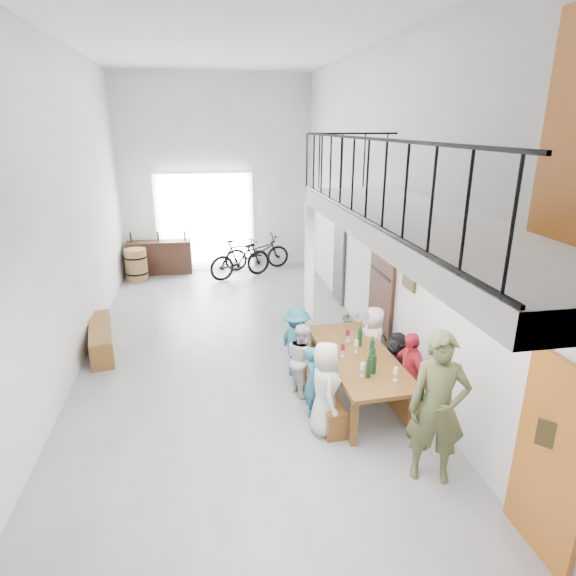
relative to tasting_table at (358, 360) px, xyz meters
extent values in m
plane|color=slate|center=(-1.76, 1.91, -0.71)|extent=(12.00, 12.00, 0.00)
plane|color=white|center=(-1.76, 7.91, 2.04)|extent=(5.50, 0.00, 5.50)
plane|color=white|center=(-1.76, -4.09, 2.04)|extent=(5.50, 0.00, 5.50)
plane|color=white|center=(-4.51, 1.91, 2.04)|extent=(0.00, 12.00, 12.00)
plane|color=white|center=(0.99, 1.91, 2.04)|extent=(0.00, 12.00, 12.00)
plane|color=white|center=(-1.76, 1.91, 4.79)|extent=(12.00, 12.00, 0.00)
cube|color=white|center=(-2.16, 7.85, 0.69)|extent=(2.80, 0.08, 2.80)
cube|color=#A15217|center=(0.94, -2.99, 0.34)|extent=(0.06, 0.95, 2.10)
cube|color=#3A1E12|center=(0.94, 1.61, 0.29)|extent=(0.06, 1.10, 2.00)
cube|color=#2F3A31|center=(0.94, 4.41, 0.29)|extent=(0.06, 0.80, 2.00)
cube|color=#3E3518|center=(0.96, 0.51, 1.19)|extent=(0.04, 0.45, 0.55)
cylinder|color=white|center=(0.95, 3.11, 1.69)|extent=(0.04, 0.28, 0.28)
cube|color=white|center=(0.24, -1.29, 2.29)|extent=(1.50, 5.60, 0.25)
cube|color=black|center=(-0.49, -1.29, 3.27)|extent=(0.03, 5.60, 0.03)
cube|color=black|center=(-0.49, -1.29, 2.44)|extent=(0.03, 5.60, 0.03)
cube|color=black|center=(0.24, 1.49, 3.27)|extent=(1.50, 0.03, 0.03)
cube|color=white|center=(-0.46, 1.46, 0.73)|extent=(0.14, 0.14, 2.88)
cube|color=brown|center=(0.00, 0.00, 0.05)|extent=(1.09, 2.50, 0.06)
cube|color=brown|center=(-0.39, -1.07, -0.34)|extent=(0.09, 0.09, 0.73)
cube|color=brown|center=(0.46, -1.04, -0.34)|extent=(0.09, 0.09, 0.73)
cube|color=brown|center=(-0.46, 1.04, -0.34)|extent=(0.09, 0.09, 0.73)
cube|color=brown|center=(0.39, 1.07, -0.34)|extent=(0.09, 0.09, 0.73)
cube|color=brown|center=(-0.61, -0.08, -0.50)|extent=(0.35, 1.80, 0.41)
cube|color=brown|center=(0.57, 0.09, -0.49)|extent=(0.29, 1.90, 0.44)
cylinder|color=black|center=(0.11, 0.29, 0.26)|extent=(0.07, 0.07, 0.35)
cylinder|color=black|center=(0.03, -0.60, 0.26)|extent=(0.07, 0.07, 0.35)
cylinder|color=black|center=(0.16, -0.14, 0.26)|extent=(0.07, 0.07, 0.35)
cylinder|color=black|center=(0.08, -0.39, 0.26)|extent=(0.07, 0.07, 0.35)
cylinder|color=black|center=(-0.08, -0.69, 0.26)|extent=(0.07, 0.07, 0.35)
cube|color=brown|center=(-4.26, 2.55, -0.45)|extent=(0.72, 1.83, 0.50)
cylinder|color=olive|center=(-4.11, 6.98, -0.26)|extent=(0.59, 0.59, 0.89)
cylinder|color=black|center=(-4.11, 6.98, -0.48)|extent=(0.61, 0.61, 0.05)
cylinder|color=black|center=(-4.11, 6.98, -0.04)|extent=(0.61, 0.61, 0.05)
cube|color=#3A1E12|center=(-3.51, 7.56, -0.23)|extent=(1.81, 0.52, 0.95)
cylinder|color=black|center=(-4.26, 7.60, 0.38)|extent=(0.06, 0.06, 0.28)
cylinder|color=black|center=(-3.51, 7.57, 0.38)|extent=(0.06, 0.06, 0.28)
cylinder|color=black|center=(-2.76, 7.53, 0.38)|extent=(0.06, 0.06, 0.28)
imported|color=silver|center=(-0.69, -0.68, -0.03)|extent=(0.49, 0.70, 1.36)
imported|color=#25667D|center=(-0.76, -0.23, -0.17)|extent=(0.37, 0.45, 1.08)
imported|color=silver|center=(-0.79, 0.39, -0.11)|extent=(0.57, 0.67, 1.19)
imported|color=#25667D|center=(-0.78, 0.92, -0.08)|extent=(0.76, 0.93, 1.26)
imported|color=red|center=(0.63, -0.46, -0.05)|extent=(0.46, 0.81, 1.31)
imported|color=black|center=(0.65, 0.07, -0.17)|extent=(0.44, 1.03, 1.07)
imported|color=silver|center=(0.51, 0.75, -0.08)|extent=(0.44, 0.64, 1.25)
imported|color=#4B502D|center=(0.37, -1.82, 0.25)|extent=(0.81, 0.67, 1.92)
imported|color=#1C4818|center=(0.69, 2.60, -0.49)|extent=(0.42, 0.38, 0.44)
imported|color=black|center=(-0.69, 7.51, -0.19)|extent=(2.03, 0.98, 1.02)
imported|color=black|center=(-1.25, 6.72, -0.15)|extent=(1.92, 1.18, 1.12)
camera|label=1|loc=(-2.22, -6.32, 3.41)|focal=30.00mm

